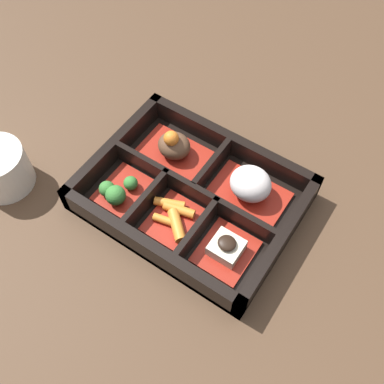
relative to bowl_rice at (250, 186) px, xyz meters
name	(u,v)px	position (x,y,z in m)	size (l,w,h in m)	color
ground_plane	(192,202)	(-0.06, -0.05, -0.03)	(3.00, 3.00, 0.00)	#4C3523
bento_base	(192,200)	(-0.06, -0.05, -0.03)	(0.28, 0.22, 0.01)	black
bento_rim	(191,194)	(-0.06, -0.05, -0.01)	(0.28, 0.22, 0.04)	black
bowl_stew	(174,148)	(-0.13, 0.00, 0.00)	(0.11, 0.07, 0.05)	maroon
bowl_rice	(250,186)	(0.00, 0.00, 0.00)	(0.11, 0.07, 0.05)	maroon
bowl_greens	(119,191)	(-0.15, -0.10, -0.01)	(0.06, 0.08, 0.03)	maroon
bowl_carrots	(173,217)	(-0.06, -0.09, -0.02)	(0.07, 0.08, 0.02)	maroon
bowl_tofu	(226,249)	(0.02, -0.09, -0.01)	(0.07, 0.08, 0.03)	maroon
tea_cup	(0,168)	(-0.31, -0.17, 0.00)	(0.08, 0.08, 0.06)	beige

